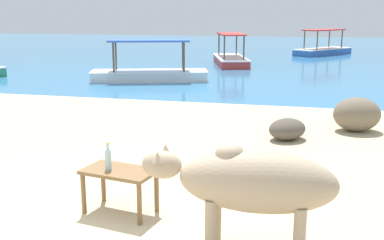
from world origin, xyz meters
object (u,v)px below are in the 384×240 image
object	(u,v)px
cow	(251,182)
boat_red	(230,58)
low_bench_table	(120,177)
boat_blue	(323,49)
bottle	(108,159)
boat_white	(149,72)

from	to	relation	value
cow	boat_red	distance (m)	15.70
low_bench_table	boat_blue	xyz separation A→B (m)	(2.72, 20.79, -0.15)
low_bench_table	boat_red	bearing A→B (deg)	104.99
boat_blue	boat_red	bearing A→B (deg)	2.58
cow	boat_blue	xyz separation A→B (m)	(1.28, 21.29, -0.40)
cow	boat_blue	world-z (taller)	boat_blue
low_bench_table	boat_blue	size ratio (longest dim) A/B	0.23
bottle	boat_red	bearing A→B (deg)	94.11
low_bench_table	boat_white	size ratio (longest dim) A/B	0.21
cow	boat_blue	distance (m)	21.33
low_bench_table	boat_blue	distance (m)	20.97
boat_red	bottle	bearing A→B (deg)	-11.89
cow	bottle	distance (m)	1.61
boat_red	boat_white	world-z (taller)	same
boat_blue	low_bench_table	bearing A→B (deg)	29.00
low_bench_table	boat_white	bearing A→B (deg)	117.42
bottle	boat_red	world-z (taller)	boat_red
boat_red	boat_blue	bearing A→B (deg)	130.14
low_bench_table	cow	bearing A→B (deg)	-8.64
boat_blue	boat_white	size ratio (longest dim) A/B	0.95
cow	boat_red	world-z (taller)	boat_red
bottle	boat_blue	distance (m)	21.02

